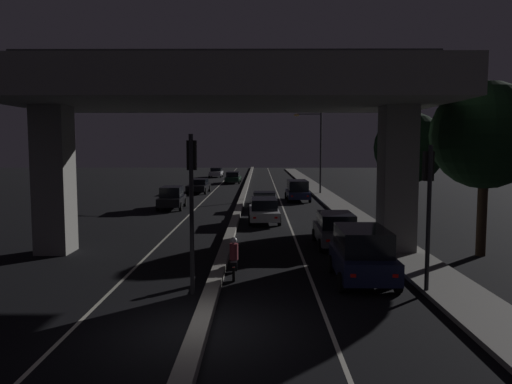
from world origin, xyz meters
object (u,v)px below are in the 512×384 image
object	(u,v)px
traffic_light_right_of_median	(428,193)
street_lamp	(317,146)
traffic_light_left_of_median	(192,186)
motorcycle_black_filtering_near	(234,260)
car_black_second_oncoming	(199,186)
pedestrian_on_sidewalk	(382,222)
car_dark_blue_lead	(362,254)
car_dark_blue_fifth	(297,190)
car_white_fourth_oncoming	(216,172)
car_black_lead_oncoming	(172,197)
car_white_third	(264,210)
car_grey_fourth	(264,200)
car_grey_second	(336,229)
car_dark_green_third_oncoming	(233,177)

from	to	relation	value
traffic_light_right_of_median	street_lamp	bearing A→B (deg)	89.54
traffic_light_left_of_median	motorcycle_black_filtering_near	world-z (taller)	traffic_light_left_of_median
car_black_second_oncoming	pedestrian_on_sidewalk	xyz separation A→B (m)	(12.36, -26.73, 0.29)
car_dark_blue_lead	car_dark_blue_fifth	bearing A→B (deg)	1.51
car_white_fourth_oncoming	car_black_lead_oncoming	bearing A→B (deg)	1.62
car_dark_blue_lead	car_white_third	distance (m)	14.46
traffic_light_left_of_median	car_grey_fourth	world-z (taller)	traffic_light_left_of_median
car_black_lead_oncoming	car_white_fourth_oncoming	distance (m)	39.75
car_grey_second	motorcycle_black_filtering_near	xyz separation A→B (m)	(-4.61, -5.72, -0.21)
car_dark_blue_lead	car_dark_blue_fifth	xyz separation A→B (m)	(-0.27, 26.56, -0.05)
car_black_lead_oncoming	car_dark_green_third_oncoming	distance (m)	27.26
car_white_third	car_dark_green_third_oncoming	world-z (taller)	car_white_third
motorcycle_black_filtering_near	pedestrian_on_sidewalk	size ratio (longest dim) A/B	1.00
traffic_light_left_of_median	car_grey_second	size ratio (longest dim) A/B	1.25
car_dark_blue_fifth	motorcycle_black_filtering_near	distance (m)	26.29
traffic_light_left_of_median	car_black_lead_oncoming	bearing A→B (deg)	101.64
street_lamp	car_dark_blue_fifth	bearing A→B (deg)	-112.02
street_lamp	car_dark_green_third_oncoming	size ratio (longest dim) A/B	1.79
street_lamp	motorcycle_black_filtering_near	xyz separation A→B (m)	(-6.63, -31.64, -4.21)
motorcycle_black_filtering_near	car_grey_fourth	bearing A→B (deg)	-6.04
traffic_light_right_of_median	car_grey_fourth	bearing A→B (deg)	102.86
car_dark_blue_lead	traffic_light_right_of_median	bearing A→B (deg)	-127.97
street_lamp	car_black_second_oncoming	bearing A→B (deg)	172.41
car_dark_blue_lead	car_white_third	size ratio (longest dim) A/B	0.84
car_dark_green_third_oncoming	car_grey_second	bearing A→B (deg)	11.61
street_lamp	car_grey_second	bearing A→B (deg)	-94.44
car_grey_second	car_dark_blue_fifth	distance (m)	20.22
traffic_light_right_of_median	car_white_third	size ratio (longest dim) A/B	1.02
car_black_second_oncoming	motorcycle_black_filtering_near	size ratio (longest dim) A/B	2.70
traffic_light_left_of_median	traffic_light_right_of_median	xyz separation A→B (m)	(7.59, 0.00, -0.23)
car_dark_blue_lead	car_dark_green_third_oncoming	xyz separation A→B (m)	(-7.08, 47.78, -0.24)
car_black_lead_oncoming	traffic_light_left_of_median	bearing A→B (deg)	9.63
car_dark_blue_fifth	car_black_second_oncoming	world-z (taller)	car_dark_blue_fifth
car_grey_second	pedestrian_on_sidewalk	bearing A→B (deg)	-71.63
traffic_light_left_of_median	car_grey_second	world-z (taller)	traffic_light_left_of_median
traffic_light_right_of_median	car_dark_green_third_oncoming	distance (m)	50.06
car_grey_second	car_black_second_oncoming	size ratio (longest dim) A/B	0.86
car_dark_blue_lead	car_white_third	xyz separation A→B (m)	(-3.36, 14.06, -0.22)
traffic_light_left_of_median	street_lamp	distance (m)	34.63
car_black_lead_oncoming	car_white_fourth_oncoming	bearing A→B (deg)	178.02
pedestrian_on_sidewalk	car_white_fourth_oncoming	bearing A→B (deg)	103.54
car_black_lead_oncoming	car_white_fourth_oncoming	world-z (taller)	car_black_lead_oncoming
car_white_third	traffic_light_right_of_median	bearing A→B (deg)	-163.20
traffic_light_right_of_median	motorcycle_black_filtering_near	xyz separation A→B (m)	(-6.36, 2.05, -2.67)
car_white_third	car_black_lead_oncoming	xyz separation A→B (m)	(-7.03, 6.65, 0.10)
traffic_light_left_of_median	car_dark_green_third_oncoming	bearing A→B (deg)	91.46
motorcycle_black_filtering_near	car_black_second_oncoming	bearing A→B (deg)	6.89
car_grey_second	motorcycle_black_filtering_near	bearing A→B (deg)	141.57
traffic_light_left_of_median	traffic_light_right_of_median	bearing A→B (deg)	0.03
traffic_light_left_of_median	car_dark_green_third_oncoming	size ratio (longest dim) A/B	1.15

